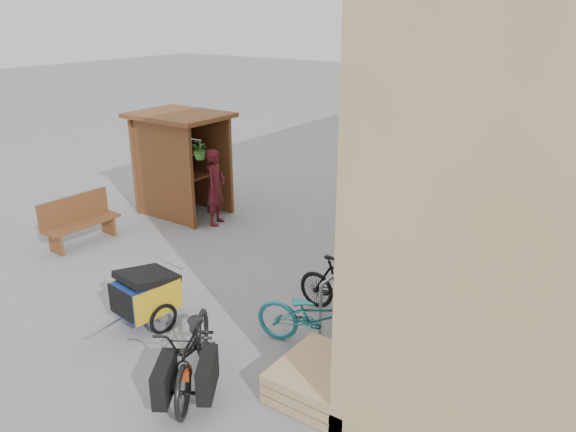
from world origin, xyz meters
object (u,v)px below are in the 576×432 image
Objects in this scene: bench at (79,220)px; bike_3 at (381,247)px; pallet_stack at (320,378)px; bike_7 at (438,219)px; child_trailer at (146,293)px; bike_4 at (398,238)px; kiosk at (178,149)px; bike_2 at (389,264)px; bike_0 at (318,317)px; shopping_carts at (500,190)px; bike_1 at (343,289)px; cargo_bike at (193,350)px; bike_6 at (424,221)px; bike_5 at (425,235)px; person_kiosk at (215,187)px.

bike_3 is (5.81, 2.16, 0.04)m from bench.
bike_7 is (-0.63, 5.74, 0.25)m from pallet_stack.
bike_4 is at bearing 70.47° from child_trailer.
bike_2 is (5.74, -0.69, -1.12)m from kiosk.
bike_4 is at bearing 10.12° from bike_2.
bike_0 is at bearing 123.16° from pallet_stack.
bench is 0.88× the size of bike_4.
bike_1 is (-0.70, -6.17, -0.13)m from shopping_carts.
shopping_carts reaches higher than bike_2.
bike_3 reaches higher than cargo_bike.
bench is at bearing 132.23° from bike_6.
bike_0 is at bearing 172.92° from bike_2.
bike_0 is (-0.56, -7.14, -0.13)m from shopping_carts.
bike_1 is 0.86× the size of bike_6.
bike_0 is 0.98× the size of bike_6.
bike_1 is (-0.14, 0.97, -0.00)m from bike_0.
bike_3 is at bearing 170.16° from bike_5.
bike_1 is at bearing -177.53° from bike_5.
kiosk is 6.54m from bike_0.
bike_1 is 2.44m from bike_4.
pallet_stack is 0.73× the size of bike_2.
bike_7 is at bearing 38.06° from bench.
kiosk reaches higher than person_kiosk.
shopping_carts is 6.61m from person_kiosk.
bench is at bearing 166.42° from child_trailer.
bench is 6.52m from bike_4.
kiosk reaches higher than cargo_bike.
child_trailer is 0.97× the size of bike_1.
pallet_stack is at bearing -90.00° from shopping_carts.
child_trailer is at bearing -111.06° from shopping_carts.
pallet_stack is 0.74× the size of bench.
bike_3 is (5.41, -0.37, -0.99)m from kiosk.
bike_7 is (6.05, 4.41, -0.06)m from bench.
kiosk reaches higher than bike_0.
bike_5 is at bearing -97.37° from person_kiosk.
bike_1 reaches higher than bike_2.
cargo_bike is 1.26× the size of bike_1.
bike_7 is (5.65, 1.87, -1.09)m from kiosk.
bench is 7.49m from bike_7.
bike_0 is at bearing -164.43° from bike_7.
bench is at bearing 125.14° from cargo_bike.
child_trailer is 6.32m from bike_7.
bike_5 is (-0.52, 4.73, 0.26)m from pallet_stack.
bike_5 reaches higher than bike_7.
bike_6 is at bearing 3.05° from bike_3.
shopping_carts is 1.26× the size of child_trailer.
bike_4 is (0.01, 0.77, -0.08)m from bike_3.
pallet_stack is 8.01m from shopping_carts.
bike_6 is at bearing 2.52° from bike_1.
kiosk is 5.51m from bike_3.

